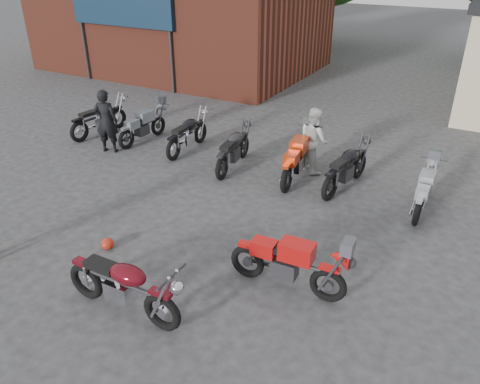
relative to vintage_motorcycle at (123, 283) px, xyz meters
The scene contains 14 objects.
ground 1.01m from the vintage_motorcycle, 103.26° to the left, with size 90.00×90.00×0.00m, color #2F2F32.
brick_building 17.45m from the vintage_motorcycle, 121.86° to the left, with size 12.00×8.00×4.00m, color maroon.
vintage_motorcycle is the anchor object (origin of this frame).
sportbike 2.72m from the vintage_motorcycle, 41.98° to the left, with size 2.03×0.67×1.17m, color red, non-canonical shape.
helmet 2.03m from the vintage_motorcycle, 141.76° to the left, with size 0.25×0.25×0.23m, color #AF2412.
person_dark 6.99m from the vintage_motorcycle, 135.02° to the left, with size 0.66×0.43×1.81m, color black.
person_light 6.60m from the vintage_motorcycle, 84.71° to the left, with size 0.83×0.64×1.70m, color silver.
row_bike_0 8.44m from the vintage_motorcycle, 136.40° to the left, with size 2.06×0.68×1.19m, color black, non-canonical shape.
row_bike_1 7.56m from the vintage_motorcycle, 127.16° to the left, with size 1.89×0.62×1.09m, color gray, non-canonical shape.
row_bike_2 6.76m from the vintage_motorcycle, 116.16° to the left, with size 1.99×0.66×1.15m, color black, non-canonical shape.
row_bike_3 5.84m from the vintage_motorcycle, 102.53° to the left, with size 2.04×0.67×1.18m, color #242427, non-canonical shape.
row_bike_4 5.91m from the vintage_motorcycle, 85.63° to the left, with size 2.13×0.70×1.23m, color #BD330F, non-canonical shape.
row_bike_5 6.22m from the vintage_motorcycle, 74.22° to the left, with size 2.10×0.69×1.22m, color black, non-canonical shape.
row_bike_6 6.75m from the vintage_motorcycle, 58.45° to the left, with size 1.82×0.60×1.05m, color #90969E, non-canonical shape.
Camera 1 is at (4.58, -4.93, 5.28)m, focal length 35.00 mm.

